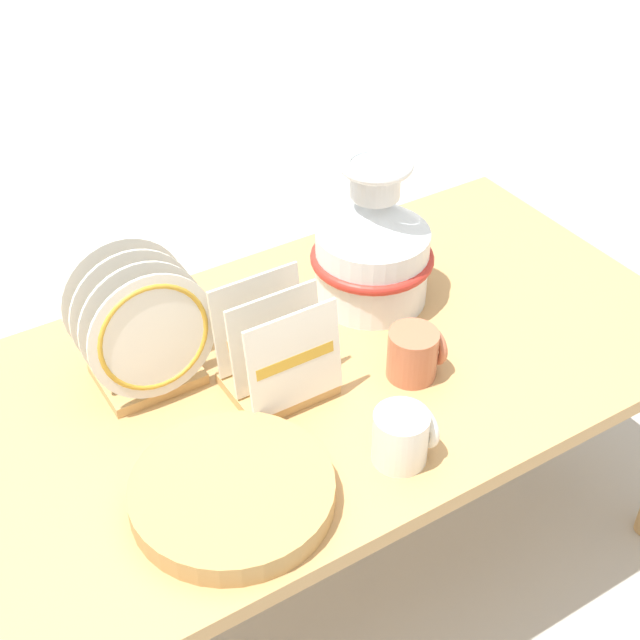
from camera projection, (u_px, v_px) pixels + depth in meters
ground_plane at (320, 554)px, 2.14m from camera, size 14.00×14.00×0.00m
display_table at (320, 386)px, 1.80m from camera, size 1.55×0.82×0.61m
ceramic_vase at (373, 244)px, 1.86m from camera, size 0.26×0.26×0.33m
dish_rack_round_plates at (143, 334)px, 1.66m from camera, size 0.25×0.18×0.27m
dish_rack_square_plates at (277, 360)px, 1.67m from camera, size 0.19×0.17×0.21m
wicker_charger_stack at (232, 492)px, 1.48m from camera, size 0.34×0.34×0.04m
mug_terracotta_glaze at (415, 353)px, 1.71m from camera, size 0.11×0.10×0.10m
mug_cream_glaze at (403, 436)px, 1.54m from camera, size 0.11×0.10×0.10m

